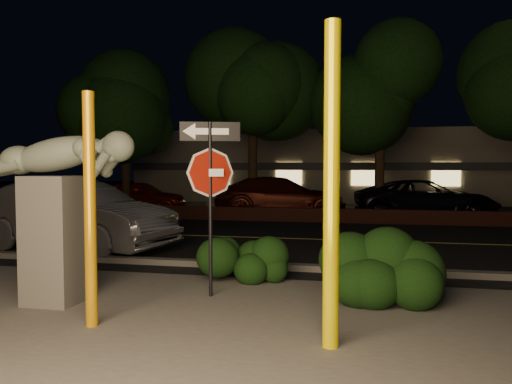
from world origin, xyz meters
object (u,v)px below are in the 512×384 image
at_px(parked_car_darkred, 280,196).
at_px(yellow_pole_right, 332,187).
at_px(signpost, 210,173).
at_px(parked_car_dark, 425,199).
at_px(silver_sedan, 75,216).
at_px(sculpture, 57,198).
at_px(parked_car_red, 140,196).
at_px(yellow_pole_left, 90,211).

bearing_deg(parked_car_darkred, yellow_pole_right, -178.19).
relative_size(signpost, parked_car_darkred, 0.50).
distance_m(yellow_pole_right, parked_car_dark, 14.92).
xyz_separation_m(silver_sedan, parked_car_darkred, (3.41, 9.58, -0.04)).
distance_m(sculpture, parked_car_dark, 15.23).
relative_size(parked_car_red, parked_car_dark, 0.75).
relative_size(yellow_pole_right, silver_sedan, 0.71).
height_order(signpost, sculpture, signpost).
height_order(parked_car_red, parked_car_dark, parked_car_dark).
distance_m(signpost, parked_car_red, 15.31).
xyz_separation_m(silver_sedan, parked_car_red, (-2.94, 9.87, -0.14)).
distance_m(yellow_pole_left, parked_car_darkred, 14.77).
bearing_deg(sculpture, parked_car_darkred, 86.06).
height_order(sculpture, parked_car_red, sculpture).
relative_size(sculpture, parked_car_darkred, 0.46).
distance_m(sculpture, silver_sedan, 4.95).
bearing_deg(parked_car_red, parked_car_dark, -101.16).
xyz_separation_m(yellow_pole_left, signpost, (1.03, 1.69, 0.45)).
xyz_separation_m(signpost, sculpture, (-2.08, -0.80, -0.36)).
height_order(yellow_pole_left, yellow_pole_right, yellow_pole_right).
xyz_separation_m(sculpture, silver_sedan, (-2.39, 4.28, -0.72)).
bearing_deg(yellow_pole_right, sculpture, 166.04).
distance_m(signpost, sculpture, 2.25).
bearing_deg(parked_car_darkred, parked_car_dark, -101.85).
bearing_deg(parked_car_dark, parked_car_darkred, 80.89).
relative_size(yellow_pole_left, parked_car_dark, 0.55).
bearing_deg(signpost, sculpture, -177.10).
bearing_deg(signpost, parked_car_red, 100.78).
bearing_deg(parked_car_darkred, signpost, 175.04).
bearing_deg(yellow_pole_left, sculpture, 139.71).
xyz_separation_m(parked_car_red, parked_car_darkred, (6.35, -0.29, 0.10)).
relative_size(yellow_pole_right, signpost, 1.33).
height_order(yellow_pole_left, parked_car_darkred, yellow_pole_left).
relative_size(yellow_pole_left, signpost, 1.09).
height_order(yellow_pole_left, sculpture, yellow_pole_left).
bearing_deg(silver_sedan, parked_car_dark, -30.93).
distance_m(parked_car_red, parked_car_darkred, 6.36).
distance_m(yellow_pole_right, signpost, 2.65).
distance_m(yellow_pole_right, silver_sedan, 8.35).
bearing_deg(parked_car_darkred, silver_sedan, 150.85).
relative_size(yellow_pole_left, parked_car_darkred, 0.54).
xyz_separation_m(parked_car_darkred, parked_car_dark, (5.72, -0.23, -0.04)).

